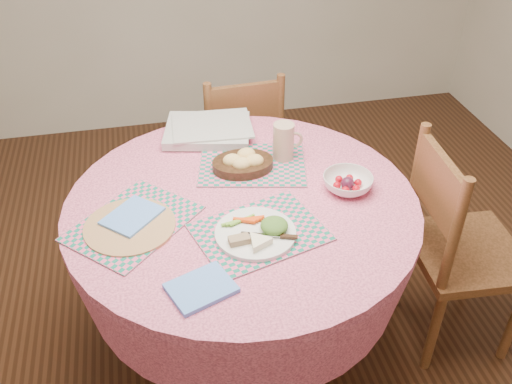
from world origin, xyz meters
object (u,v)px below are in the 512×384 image
(bread_bowl, at_px, (243,162))
(fruit_bowl, at_px, (348,183))
(dining_table, at_px, (243,243))
(latte_mug, at_px, (284,141))
(wicker_trivet, at_px, (130,226))
(chair_back, at_px, (239,147))
(chair_right, at_px, (456,245))
(dinner_plate, at_px, (258,232))

(bread_bowl, distance_m, fruit_bowl, 0.40)
(dining_table, xyz_separation_m, latte_mug, (0.21, 0.23, 0.27))
(dining_table, xyz_separation_m, wicker_trivet, (-0.39, -0.07, 0.20))
(chair_back, distance_m, bread_bowl, 0.71)
(bread_bowl, bearing_deg, latte_mug, 14.55)
(chair_back, bearing_deg, chair_right, 122.78)
(chair_back, relative_size, wicker_trivet, 2.94)
(dining_table, height_order, latte_mug, latte_mug)
(wicker_trivet, height_order, bread_bowl, bread_bowl)
(dinner_plate, relative_size, fruit_bowl, 1.40)
(chair_back, bearing_deg, latte_mug, 93.26)
(chair_back, xyz_separation_m, dinner_plate, (-0.13, -1.02, 0.31))
(wicker_trivet, distance_m, latte_mug, 0.67)
(wicker_trivet, relative_size, dinner_plate, 1.15)
(chair_right, height_order, latte_mug, chair_right)
(dinner_plate, bearing_deg, chair_back, 82.72)
(chair_right, distance_m, dinner_plate, 0.86)
(dining_table, xyz_separation_m, bread_bowl, (0.04, 0.19, 0.23))
(latte_mug, bearing_deg, dining_table, -132.01)
(latte_mug, bearing_deg, bread_bowl, -165.45)
(wicker_trivet, bearing_deg, chair_right, -2.01)
(latte_mug, relative_size, fruit_bowl, 0.77)
(latte_mug, bearing_deg, wicker_trivet, -153.32)
(bread_bowl, xyz_separation_m, latte_mug, (0.17, 0.04, 0.04))
(dinner_plate, relative_size, latte_mug, 1.81)
(chair_right, relative_size, fruit_bowl, 4.96)
(wicker_trivet, xyz_separation_m, dinner_plate, (0.40, -0.14, 0.02))
(dining_table, bearing_deg, dinner_plate, -86.47)
(chair_back, relative_size, latte_mug, 6.10)
(dining_table, bearing_deg, chair_back, 80.08)
(wicker_trivet, relative_size, fruit_bowl, 1.60)
(chair_back, height_order, latte_mug, latte_mug)
(dinner_plate, distance_m, fruit_bowl, 0.41)
(bread_bowl, bearing_deg, dining_table, -102.44)
(dinner_plate, height_order, bread_bowl, bread_bowl)
(wicker_trivet, distance_m, fruit_bowl, 0.77)
(dining_table, distance_m, bread_bowl, 0.30)
(wicker_trivet, bearing_deg, fruit_bowl, 4.01)
(latte_mug, bearing_deg, chair_right, -29.40)
(latte_mug, bearing_deg, fruit_bowl, -55.28)
(chair_right, relative_size, bread_bowl, 4.04)
(dining_table, height_order, chair_right, chair_right)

